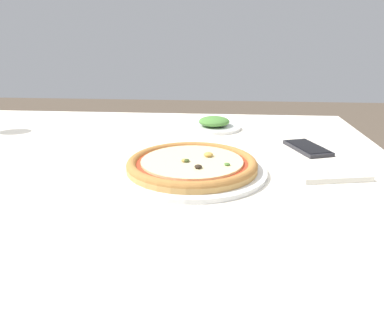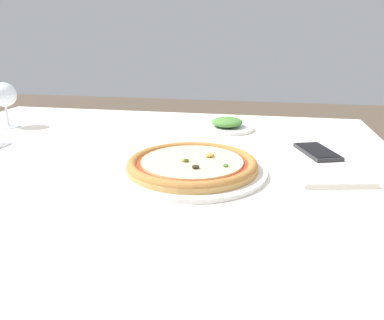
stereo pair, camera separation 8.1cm
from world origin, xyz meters
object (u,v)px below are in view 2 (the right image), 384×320
at_px(dining_table, 125,185).
at_px(side_plate, 227,125).
at_px(pizza_plate, 192,166).
at_px(wine_glass_far_left, 4,96).
at_px(cell_phone, 317,152).

bearing_deg(dining_table, side_plate, 56.69).
height_order(pizza_plate, side_plate, same).
bearing_deg(dining_table, pizza_plate, -18.88).
height_order(pizza_plate, wine_glass_far_left, wine_glass_far_left).
height_order(cell_phone, side_plate, side_plate).
height_order(wine_glass_far_left, cell_phone, wine_glass_far_left).
height_order(dining_table, side_plate, side_plate).
height_order(dining_table, wine_glass_far_left, wine_glass_far_left).
bearing_deg(wine_glass_far_left, cell_phone, -6.45).
distance_m(cell_phone, side_plate, 0.33).
xyz_separation_m(dining_table, wine_glass_far_left, (-0.49, 0.24, 0.17)).
xyz_separation_m(cell_phone, side_plate, (-0.26, 0.21, 0.01)).
bearing_deg(dining_table, wine_glass_far_left, 153.64).
xyz_separation_m(pizza_plate, cell_phone, (0.29, 0.20, -0.01)).
xyz_separation_m(pizza_plate, side_plate, (0.04, 0.41, -0.00)).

